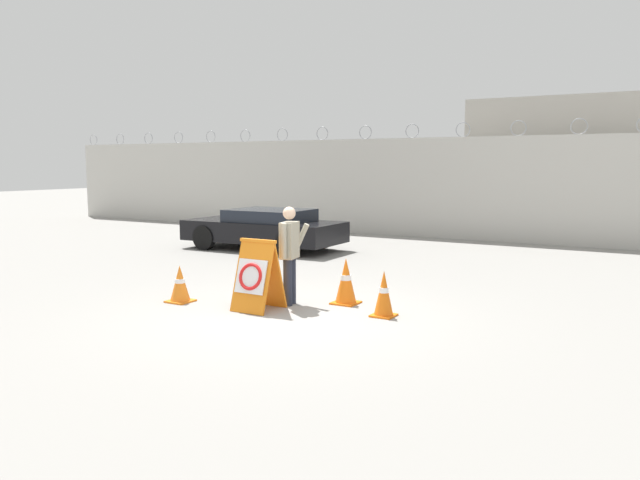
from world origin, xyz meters
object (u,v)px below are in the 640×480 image
at_px(barricade_sign, 257,275).
at_px(traffic_cone_near, 180,284).
at_px(security_guard, 290,251).
at_px(traffic_cone_far, 346,281).
at_px(parked_car_front_coupe, 265,228).
at_px(traffic_cone_mid, 384,294).

distance_m(barricade_sign, traffic_cone_near, 1.53).
relative_size(security_guard, traffic_cone_far, 2.11).
distance_m(traffic_cone_far, parked_car_front_coupe, 7.01).
height_order(traffic_cone_mid, parked_car_front_coupe, parked_car_front_coupe).
bearing_deg(traffic_cone_mid, security_guard, -178.41).
bearing_deg(traffic_cone_near, traffic_cone_mid, 13.53).
xyz_separation_m(security_guard, traffic_cone_far, (0.78, 0.54, -0.52)).
bearing_deg(security_guard, traffic_cone_far, -68.00).
bearing_deg(parked_car_front_coupe, security_guard, 127.59).
distance_m(traffic_cone_mid, parked_car_front_coupe, 8.02).
bearing_deg(traffic_cone_mid, parked_car_front_coupe, 138.52).
relative_size(barricade_sign, traffic_cone_mid, 1.61).
bearing_deg(security_guard, traffic_cone_mid, -100.88).
distance_m(traffic_cone_mid, traffic_cone_far, 1.04).
xyz_separation_m(security_guard, traffic_cone_near, (-1.74, -0.78, -0.59)).
bearing_deg(barricade_sign, traffic_cone_mid, 18.83).
height_order(security_guard, parked_car_front_coupe, security_guard).
xyz_separation_m(barricade_sign, traffic_cone_mid, (1.95, 0.65, -0.22)).
xyz_separation_m(security_guard, parked_car_front_coupe, (-4.30, 5.36, -0.32)).
height_order(barricade_sign, traffic_cone_mid, barricade_sign).
bearing_deg(traffic_cone_far, security_guard, -145.53).
bearing_deg(traffic_cone_mid, barricade_sign, -161.59).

